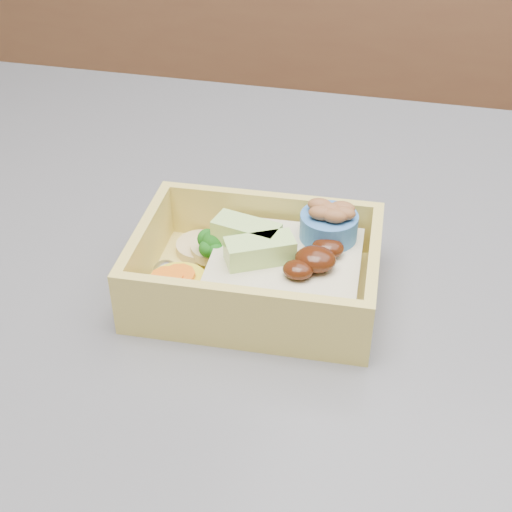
# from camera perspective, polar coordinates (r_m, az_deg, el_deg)

# --- Properties ---
(bento_box) EXTENTS (0.17, 0.13, 0.06)m
(bento_box) POSITION_cam_1_polar(r_m,az_deg,el_deg) (0.49, 0.65, -0.96)
(bento_box) COLOR #DBC25A
(bento_box) RESTS_ON island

